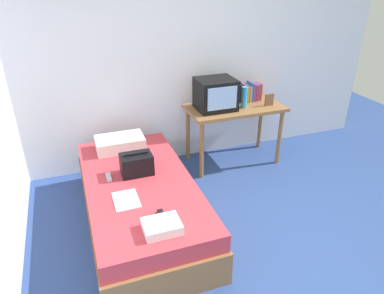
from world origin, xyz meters
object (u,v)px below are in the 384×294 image
at_px(bed, 141,202).
at_px(magazine, 126,200).
at_px(tv, 216,94).
at_px(remote_silver, 109,177).
at_px(book_row, 250,92).
at_px(picture_frame, 269,100).
at_px(handbag, 137,164).
at_px(remote_dark, 162,216).
at_px(folded_towel, 162,226).
at_px(pillow, 120,143).
at_px(water_bottle, 244,97).
at_px(desk, 235,114).

xyz_separation_m(bed, magazine, (-0.17, -0.26, 0.24)).
relative_size(tv, remote_silver, 3.06).
distance_m(book_row, picture_frame, 0.29).
height_order(handbag, remote_silver, handbag).
bearing_deg(picture_frame, magazine, -153.30).
distance_m(picture_frame, remote_dark, 2.17).
height_order(bed, folded_towel, folded_towel).
relative_size(pillow, remote_silver, 3.57).
relative_size(tv, handbag, 1.47).
bearing_deg(water_bottle, desk, 138.27).
distance_m(book_row, remote_dark, 2.23).
relative_size(water_bottle, handbag, 0.84).
height_order(desk, pillow, desk).
distance_m(handbag, magazine, 0.46).
bearing_deg(tv, book_row, 14.27).
relative_size(bed, magazine, 6.90).
xyz_separation_m(bed, desk, (1.37, 0.83, 0.42)).
distance_m(bed, remote_silver, 0.39).
height_order(desk, remote_dark, desk).
bearing_deg(handbag, book_row, 26.75).
xyz_separation_m(bed, water_bottle, (1.45, 0.76, 0.64)).
distance_m(bed, water_bottle, 1.76).
bearing_deg(water_bottle, magazine, -147.78).
distance_m(pillow, handbag, 0.58).
xyz_separation_m(remote_dark, folded_towel, (-0.04, -0.16, 0.03)).
bearing_deg(folded_towel, handbag, 90.16).
height_order(book_row, folded_towel, book_row).
bearing_deg(pillow, picture_frame, -0.23).
distance_m(book_row, pillow, 1.73).
xyz_separation_m(water_bottle, book_row, (0.19, 0.20, -0.02)).
relative_size(bed, water_bottle, 7.92).
bearing_deg(magazine, water_bottle, 32.22).
height_order(desk, water_bottle, water_bottle).
height_order(desk, magazine, desk).
bearing_deg(folded_towel, remote_dark, 74.70).
xyz_separation_m(water_bottle, picture_frame, (0.32, -0.05, -0.05)).
height_order(pillow, remote_silver, pillow).
bearing_deg(picture_frame, folded_towel, -140.32).
distance_m(tv, water_bottle, 0.35).
distance_m(bed, desk, 1.66).
relative_size(desk, magazine, 4.00).
bearing_deg(pillow, handbag, -83.60).
bearing_deg(remote_silver, tv, 26.56).
xyz_separation_m(desk, remote_dark, (-1.31, -1.41, -0.17)).
distance_m(handbag, remote_silver, 0.29).
bearing_deg(tv, magazine, -139.57).
relative_size(book_row, magazine, 0.94).
bearing_deg(pillow, water_bottle, 1.51).
relative_size(remote_silver, folded_towel, 0.51).
bearing_deg(book_row, desk, -152.86).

